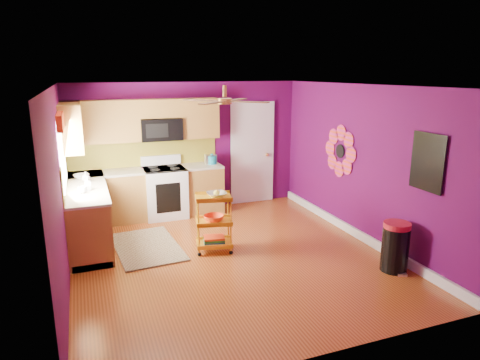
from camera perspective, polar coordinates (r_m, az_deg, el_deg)
name	(u,v)px	position (r m, az deg, el deg)	size (l,w,h in m)	color
ground	(230,256)	(6.52, -1.29, -10.08)	(5.00, 5.00, 0.00)	brown
room_envelope	(232,149)	(6.04, -1.13, 4.22)	(4.54, 5.04, 2.52)	#500948
lower_cabinets	(124,204)	(7.78, -15.24, -3.08)	(2.81, 2.31, 0.94)	brown
electric_range	(165,192)	(8.21, -9.98, -1.54)	(0.76, 0.66, 1.13)	white
upper_cabinetry	(123,124)	(7.87, -15.39, 7.28)	(2.80, 2.30, 1.26)	brown
left_window	(61,139)	(6.73, -22.71, 5.05)	(0.08, 1.35, 1.08)	white
panel_door	(252,154)	(8.88, 1.64, 3.47)	(0.95, 0.11, 2.15)	white
right_wall_art	(375,156)	(6.84, 17.56, 3.13)	(0.04, 2.74, 1.04)	black
ceiling_fan	(225,100)	(6.14, -2.04, 10.56)	(1.01, 1.01, 0.26)	#BF8C3F
shag_rug	(147,247)	(6.96, -12.31, -8.67)	(0.94, 1.53, 0.02)	#311F10
rolling_cart	(214,220)	(6.52, -3.44, -5.36)	(0.61, 0.49, 0.97)	gold
trash_can	(395,247)	(6.31, 19.99, -8.38)	(0.47, 0.47, 0.70)	black
teal_kettle	(212,160)	(8.33, -3.76, 2.72)	(0.18, 0.18, 0.21)	teal
toaster	(211,159)	(8.37, -3.94, 2.80)	(0.22, 0.15, 0.18)	beige
soap_bottle_a	(88,184)	(6.87, -19.64, -0.46)	(0.09, 0.09, 0.20)	#EA3F72
soap_bottle_b	(86,177)	(7.39, -19.86, 0.41)	(0.13, 0.13, 0.17)	white
counter_dish	(81,176)	(7.69, -20.41, 0.47)	(0.26, 0.26, 0.06)	white
counter_cup	(82,190)	(6.73, -20.29, -1.24)	(0.13, 0.13, 0.10)	white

